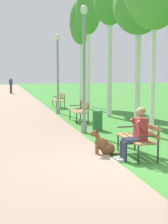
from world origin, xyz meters
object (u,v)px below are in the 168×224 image
person_seated_on_near_bench (136,132)px  litter_bin (97,120)px  dog_brown (104,145)px  lamp_post_near (84,68)px  pedestrian_distant (11,85)px  birch_tree_third (139,8)px  park_bench_mid (80,110)px  park_bench_near (139,136)px  lamp_post_mid (58,73)px  birch_tree_fourth (110,6)px  birch_tree_fifth (88,12)px  park_bench_far (59,99)px  birch_tree_sixth (81,22)px

person_seated_on_near_bench → litter_bin: bearing=86.4°
dog_brown → lamp_post_near: lamp_post_near is taller
pedestrian_distant → birch_tree_third: bearing=-78.6°
park_bench_mid → dog_brown: 5.94m
litter_bin → park_bench_mid: bearing=93.8°
park_bench_near → lamp_post_mid: lamp_post_mid is taller
lamp_post_mid → birch_tree_fourth: size_ratio=0.63×
dog_brown → birch_tree_fifth: size_ratio=0.12×
person_seated_on_near_bench → lamp_post_near: size_ratio=0.29×
park_bench_mid → lamp_post_mid: (-0.44, 3.09, 1.55)m
park_bench_far → birch_tree_fifth: size_ratio=0.22×
birch_tree_third → lamp_post_mid: bearing=118.5°
lamp_post_mid → person_seated_on_near_bench: bearing=-88.1°
birch_tree_fourth → birch_tree_fifth: bearing=91.7°
park_bench_mid → birch_tree_fifth: size_ratio=0.22×
lamp_post_mid → dog_brown: bearing=-91.8°
dog_brown → pedestrian_distant: (-1.68, 26.34, 0.58)m
park_bench_mid → person_seated_on_near_bench: size_ratio=1.20×
person_seated_on_near_bench → birch_tree_third: 6.73m
park_bench_mid → person_seated_on_near_bench: person_seated_on_near_bench is taller
lamp_post_near → birch_tree_sixth: (2.15, 9.88, 2.99)m
dog_brown → lamp_post_mid: bearing=88.2°
person_seated_on_near_bench → litter_bin: size_ratio=1.79×
park_bench_far → birch_tree_sixth: bearing=42.3°
birch_tree_sixth → lamp_post_mid: bearing=-117.2°
park_bench_near → lamp_post_mid: 9.42m
park_bench_far → birch_tree_third: size_ratio=0.26×
park_bench_far → birch_tree_sixth: birch_tree_sixth is taller
birch_tree_sixth → birch_tree_third: bearing=-88.0°
dog_brown → litter_bin: size_ratio=1.19×
dog_brown → pedestrian_distant: size_ratio=0.50×
park_bench_mid → dog_brown: bearing=-97.0°
lamp_post_near → lamp_post_mid: (0.00, 5.71, -0.16)m
lamp_post_near → park_bench_near: bearing=-81.5°
person_seated_on_near_bench → lamp_post_mid: 9.70m
person_seated_on_near_bench → birch_tree_fourth: birch_tree_fourth is taller
park_bench_mid → pedestrian_distant: size_ratio=0.91×
park_bench_near → person_seated_on_near_bench: person_seated_on_near_bench is taller
pedestrian_distant → birch_tree_fourth: bearing=-77.9°
park_bench_far → litter_bin: bearing=-89.4°
park_bench_mid → person_seated_on_near_bench: (-0.12, -6.50, 0.17)m
dog_brown → birch_tree_fourth: (2.42, 7.14, 4.81)m
park_bench_near → birch_tree_fourth: (1.61, 7.43, 4.56)m
birch_tree_fifth → birch_tree_sixth: bearing=87.3°
birch_tree_sixth → dog_brown: bearing=-100.4°
birch_tree_sixth → lamp_post_near: bearing=-102.3°
park_bench_near → pedestrian_distant: pedestrian_distant is taller
person_seated_on_near_bench → lamp_post_mid: lamp_post_mid is taller
birch_tree_third → park_bench_near: bearing=-111.8°
dog_brown → pedestrian_distant: pedestrian_distant is taller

